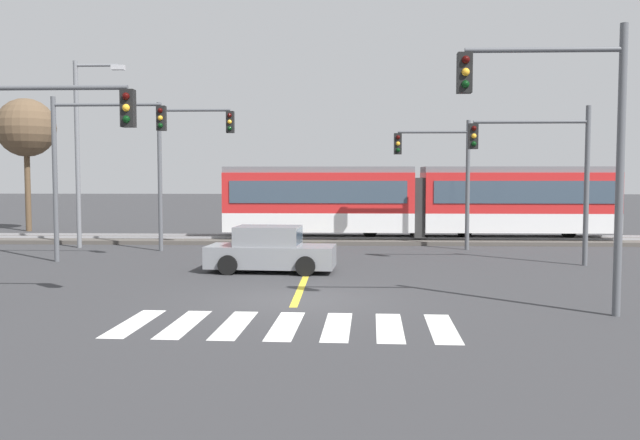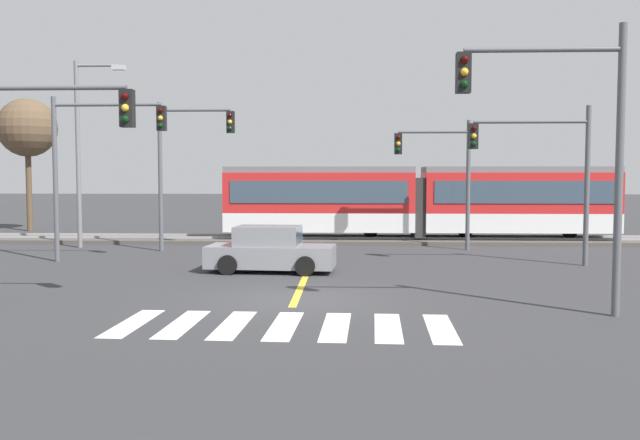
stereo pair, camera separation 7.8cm
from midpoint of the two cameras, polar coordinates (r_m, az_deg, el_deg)
ground_plane at (r=17.53m, az=-1.96°, el=-6.73°), size 200.00×200.00×0.00m
track_bed at (r=32.87m, az=0.13°, el=-1.65°), size 120.00×4.00×0.18m
rail_near at (r=32.14m, az=0.08°, el=-1.52°), size 120.00×0.08×0.10m
rail_far at (r=33.58m, az=0.18°, el=-1.30°), size 120.00×0.08×0.10m
light_rail_tram at (r=32.88m, az=8.33°, el=1.73°), size 18.50×2.64×3.43m
crosswalk_stripe_0 at (r=15.34m, az=-15.34°, el=-8.36°), size 0.66×2.82×0.01m
crosswalk_stripe_1 at (r=15.01m, az=-11.34°, el=-8.57°), size 0.66×2.82×0.01m
crosswalk_stripe_2 at (r=14.75m, az=-7.18°, el=-8.74°), size 0.66×2.82×0.01m
crosswalk_stripe_3 at (r=14.57m, az=-2.89°, el=-8.87°), size 0.66×2.82×0.01m
crosswalk_stripe_4 at (r=14.48m, az=1.49°, el=-8.96°), size 0.66×2.82×0.01m
crosswalk_stripe_5 at (r=14.46m, az=5.90°, el=-8.99°), size 0.66×2.82×0.01m
crosswalk_stripe_6 at (r=14.53m, az=10.29°, el=-8.97°), size 0.66×2.82×0.01m
lane_centre_line at (r=23.68m, az=-0.79°, el=-3.97°), size 0.20×14.54×0.01m
sedan_crossing at (r=22.52m, az=-4.09°, el=-2.60°), size 4.31×2.14×1.52m
traffic_light_near_left at (r=17.83m, az=-22.57°, el=5.49°), size 3.75×0.38×5.81m
traffic_light_near_right at (r=16.26m, az=20.16°, el=7.30°), size 3.75×0.38×6.57m
traffic_light_far_left at (r=29.06m, az=-11.26°, el=5.54°), size 3.25×0.38×6.25m
traffic_light_mid_right at (r=25.20m, az=18.46°, el=4.76°), size 4.25×0.38×5.64m
traffic_light_mid_left at (r=26.30m, az=-18.49°, el=5.57°), size 4.25×0.38×6.08m
traffic_light_far_right at (r=29.49m, az=10.32°, el=4.54°), size 3.25×0.38×5.55m
street_lamp_west at (r=31.62m, az=-19.29°, el=6.23°), size 2.26×0.28×8.17m
bare_tree_far_west at (r=42.32m, az=-23.38°, el=7.09°), size 3.32×3.32×7.58m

